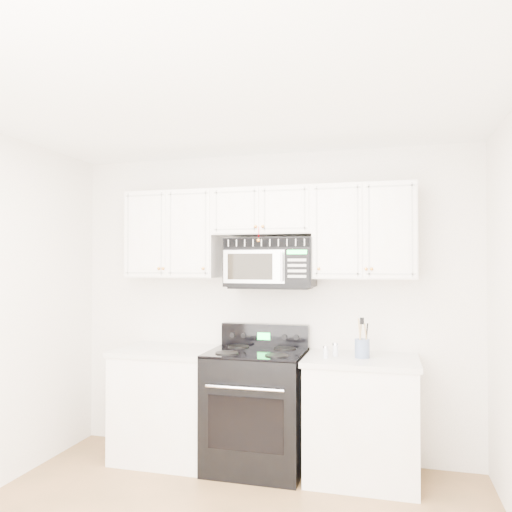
% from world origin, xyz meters
% --- Properties ---
extents(room, '(3.51, 3.51, 2.61)m').
position_xyz_m(room, '(0.00, 0.00, 1.30)').
color(room, '#98683E').
rests_on(room, ground).
extents(base_cabinet_left, '(0.86, 0.65, 0.92)m').
position_xyz_m(base_cabinet_left, '(-0.80, 1.44, 0.43)').
color(base_cabinet_left, silver).
rests_on(base_cabinet_left, ground).
extents(base_cabinet_right, '(0.86, 0.65, 0.92)m').
position_xyz_m(base_cabinet_right, '(0.80, 1.44, 0.43)').
color(base_cabinet_right, silver).
rests_on(base_cabinet_right, ground).
extents(range, '(0.76, 0.69, 1.12)m').
position_xyz_m(range, '(-0.03, 1.43, 0.48)').
color(range, black).
rests_on(range, ground).
extents(upper_cabinets, '(2.44, 0.37, 0.75)m').
position_xyz_m(upper_cabinets, '(-0.00, 1.58, 1.93)').
color(upper_cabinets, silver).
rests_on(upper_cabinets, ground).
extents(microwave, '(0.73, 0.41, 0.40)m').
position_xyz_m(microwave, '(0.06, 1.56, 1.65)').
color(microwave, black).
rests_on(microwave, ground).
extents(utensil_crock, '(0.11, 0.11, 0.30)m').
position_xyz_m(utensil_crock, '(0.81, 1.43, 1.00)').
color(utensil_crock, '#526395').
rests_on(utensil_crock, base_cabinet_right).
extents(shaker_salt, '(0.04, 0.04, 0.11)m').
position_xyz_m(shaker_salt, '(0.60, 1.43, 0.97)').
color(shaker_salt, silver).
rests_on(shaker_salt, base_cabinet_right).
extents(shaker_pepper, '(0.04, 0.04, 0.09)m').
position_xyz_m(shaker_pepper, '(0.54, 1.34, 0.97)').
color(shaker_pepper, silver).
rests_on(shaker_pepper, base_cabinet_right).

